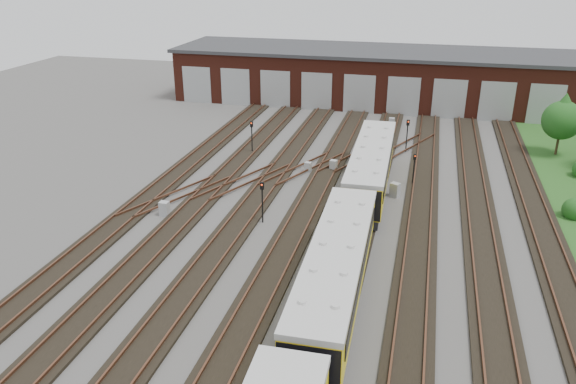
# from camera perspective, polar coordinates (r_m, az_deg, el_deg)

# --- Properties ---
(ground) EXTENTS (120.00, 120.00, 0.00)m
(ground) POSITION_cam_1_polar(r_m,az_deg,el_deg) (34.78, 2.90, -6.39)
(ground) COLOR #484643
(ground) RESTS_ON ground
(track_network) EXTENTS (30.40, 70.00, 0.33)m
(track_network) POSITION_cam_1_polar(r_m,az_deg,el_deg) (35.26, 2.83, -5.75)
(track_network) COLOR black
(track_network) RESTS_ON ground
(maintenance_shed) EXTENTS (51.00, 12.50, 6.35)m
(maintenance_shed) POSITION_cam_1_polar(r_m,az_deg,el_deg) (71.31, 9.54, 11.55)
(maintenance_shed) COLOR #521E14
(maintenance_shed) RESTS_ON ground
(metro_train) EXTENTS (3.11, 47.30, 3.15)m
(metro_train) POSITION_cam_1_polar(r_m,az_deg,el_deg) (29.34, 4.91, -8.10)
(metro_train) COLOR black
(metro_train) RESTS_ON ground
(signal_mast_0) EXTENTS (0.27, 0.25, 2.98)m
(signal_mast_0) POSITION_cam_1_polar(r_m,az_deg,el_deg) (37.97, -2.63, -0.49)
(signal_mast_0) COLOR black
(signal_mast_0) RESTS_ON ground
(signal_mast_1) EXTENTS (0.27, 0.25, 3.02)m
(signal_mast_1) POSITION_cam_1_polar(r_m,az_deg,el_deg) (51.76, -3.70, 6.03)
(signal_mast_1) COLOR black
(signal_mast_1) RESTS_ON ground
(signal_mast_2) EXTENTS (0.29, 0.27, 3.06)m
(signal_mast_2) POSITION_cam_1_polar(r_m,az_deg,el_deg) (53.16, 12.03, 6.06)
(signal_mast_2) COLOR black
(signal_mast_2) RESTS_ON ground
(signal_mast_3) EXTENTS (0.26, 0.24, 2.59)m
(signal_mast_3) POSITION_cam_1_polar(r_m,az_deg,el_deg) (45.47, 12.69, 2.68)
(signal_mast_3) COLOR black
(signal_mast_3) RESTS_ON ground
(relay_cabinet_0) EXTENTS (0.65, 0.55, 1.05)m
(relay_cabinet_0) POSITION_cam_1_polar(r_m,az_deg,el_deg) (40.46, -12.44, -1.67)
(relay_cabinet_0) COLOR #A3A6A8
(relay_cabinet_0) RESTS_ON ground
(relay_cabinet_1) EXTENTS (0.60, 0.54, 0.85)m
(relay_cabinet_1) POSITION_cam_1_polar(r_m,az_deg,el_deg) (47.55, 2.04, 2.55)
(relay_cabinet_1) COLOR #A3A6A8
(relay_cabinet_1) RESTS_ON ground
(relay_cabinet_2) EXTENTS (0.65, 0.58, 0.94)m
(relay_cabinet_2) POSITION_cam_1_polar(r_m,az_deg,el_deg) (47.92, 4.64, 2.71)
(relay_cabinet_2) COLOR #A3A6A8
(relay_cabinet_2) RESTS_ON ground
(relay_cabinet_3) EXTENTS (0.59, 0.50, 0.98)m
(relay_cabinet_3) POSITION_cam_1_polar(r_m,az_deg,el_deg) (61.20, 10.48, 6.96)
(relay_cabinet_3) COLOR #A3A6A8
(relay_cabinet_3) RESTS_ON ground
(relay_cabinet_4) EXTENTS (0.83, 0.78, 1.10)m
(relay_cabinet_4) POSITION_cam_1_polar(r_m,az_deg,el_deg) (43.33, 10.81, 0.21)
(relay_cabinet_4) COLOR #A3A6A8
(relay_cabinet_4) RESTS_ON ground
(tree_0) EXTENTS (3.49, 3.49, 5.79)m
(tree_0) POSITION_cam_1_polar(r_m,az_deg,el_deg) (56.30, 26.15, 6.98)
(tree_0) COLOR #332817
(tree_0) RESTS_ON ground
(bush_0) EXTENTS (1.67, 1.67, 1.67)m
(bush_0) POSITION_cam_1_polar(r_m,az_deg,el_deg) (43.93, 27.14, -1.33)
(bush_0) COLOR #154714
(bush_0) RESTS_ON ground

